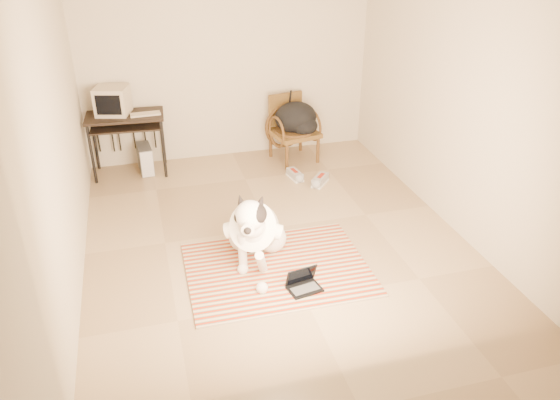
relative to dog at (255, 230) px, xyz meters
name	(u,v)px	position (x,y,z in m)	size (l,w,h in m)	color
floor	(270,228)	(0.30, 0.58, -0.36)	(4.50, 4.50, 0.00)	tan
wall_back	(228,62)	(0.30, 2.83, 0.99)	(4.50, 4.50, 0.00)	beige
wall_front	(352,222)	(0.30, -1.67, 0.99)	(4.50, 4.50, 0.00)	beige
wall_left	(61,133)	(-1.70, 0.58, 0.99)	(4.50, 4.50, 0.00)	beige
wall_right	(444,99)	(2.30, 0.58, 0.99)	(4.50, 4.50, 0.00)	beige
rug	(277,269)	(0.17, -0.23, -0.35)	(1.81, 1.39, 0.02)	#AE270D
dog	(255,230)	(0.00, 0.00, 0.00)	(0.67, 1.25, 0.91)	white
laptop	(303,283)	(0.32, -0.60, -0.29)	(0.34, 0.27, 0.22)	black
computer_desk	(126,124)	(-1.16, 2.50, 0.35)	(1.03, 0.61, 0.83)	black
crt_monitor	(112,101)	(-1.28, 2.59, 0.65)	(0.49, 0.47, 0.36)	#B8A990
desk_keyboard	(145,114)	(-0.89, 2.44, 0.48)	(0.38, 0.14, 0.03)	#B8A990
pc_tower	(145,159)	(-0.96, 2.49, -0.17)	(0.20, 0.42, 0.38)	#4A4A4D
rattan_chair	(292,128)	(1.10, 2.41, 0.09)	(0.71, 0.69, 0.91)	brown
backpack	(297,119)	(1.15, 2.34, 0.26)	(0.59, 0.53, 0.44)	black
sneaker_left	(295,175)	(0.95, 1.75, -0.32)	(0.18, 0.33, 0.11)	white
sneaker_right	(320,180)	(1.22, 1.50, -0.31)	(0.31, 0.33, 0.11)	white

